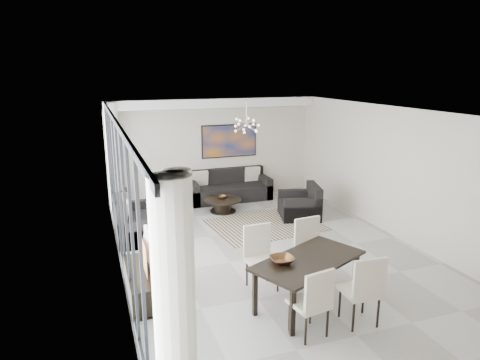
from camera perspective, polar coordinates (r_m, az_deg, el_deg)
name	(u,v)px	position (r m, az deg, el deg)	size (l,w,h in m)	color
room_shell	(297,185)	(8.57, 7.66, -0.66)	(6.00, 9.00, 2.90)	#A8A39B
window_wall	(126,201)	(7.68, -14.99, -2.66)	(0.37, 8.95, 2.90)	white
soffit	(214,103)	(12.15, -3.48, 10.19)	(5.98, 0.40, 0.26)	white
painting	(229,141)	(12.59, -1.43, 5.23)	(1.68, 0.04, 0.98)	#B16018
chandelier	(246,125)	(10.58, 0.85, 7.31)	(0.66, 0.66, 0.71)	silver
rug	(265,225)	(10.49, 3.32, -5.98)	(2.54, 1.96, 0.01)	black
coffee_table	(223,204)	(11.41, -2.33, -3.27)	(0.99, 0.99, 0.35)	black
bowl_coffee	(222,197)	(11.41, -2.39, -2.28)	(0.23, 0.23, 0.07)	brown
sofa_main	(229,189)	(12.47, -1.49, -1.27)	(2.36, 0.96, 0.86)	black
loveseat	(135,224)	(10.00, -13.80, -5.74)	(0.94, 1.68, 0.84)	black
armchair	(301,206)	(11.05, 8.12, -3.48)	(1.18, 1.22, 0.85)	black
side_table	(123,196)	(11.98, -15.38, -2.01)	(0.41, 0.41, 0.56)	black
tv_console	(141,284)	(7.47, -13.11, -13.32)	(0.42, 1.49, 0.46)	black
television	(149,254)	(7.20, -12.02, -9.57)	(1.06, 0.14, 0.61)	gray
dining_table	(308,264)	(6.95, 9.10, -11.02)	(2.10, 1.64, 0.78)	black
dining_chair_sw	(314,299)	(6.20, 9.82, -15.33)	(0.56, 0.56, 1.05)	beige
dining_chair_se	(364,286)	(6.58, 16.26, -13.44)	(0.55, 0.55, 1.12)	beige
dining_chair_nw	(260,252)	(7.45, 2.65, -9.55)	(0.54, 0.54, 1.10)	beige
dining_chair_ne	(310,244)	(7.84, 9.31, -8.44)	(0.55, 0.55, 1.11)	beige
bowl_dining	(282,260)	(6.73, 5.62, -10.54)	(0.37, 0.37, 0.09)	brown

